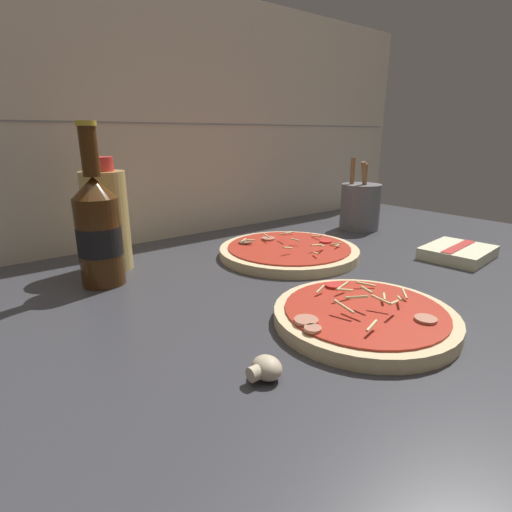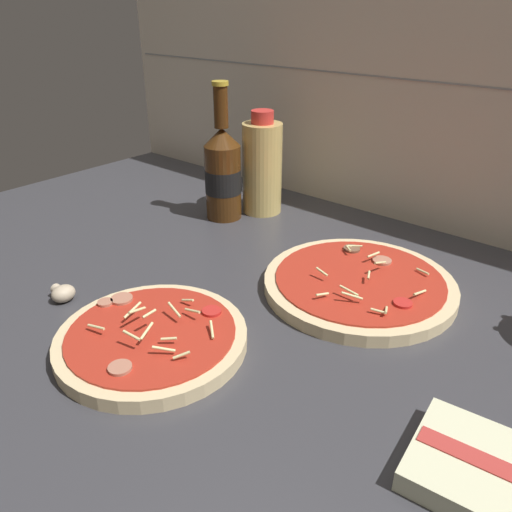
{
  "view_description": "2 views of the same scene",
  "coord_description": "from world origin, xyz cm",
  "px_view_note": "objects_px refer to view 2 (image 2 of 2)",
  "views": [
    {
      "loc": [
        -49.13,
        -44.76,
        27.69
      ],
      "look_at": [
        -7.49,
        7.91,
        7.05
      ],
      "focal_mm": 28.0,
      "sensor_mm": 36.0,
      "label": 1
    },
    {
      "loc": [
        38.22,
        -46.39,
        43.09
      ],
      "look_at": [
        -7.23,
        7.32,
        6.77
      ],
      "focal_mm": 35.0,
      "sensor_mm": 36.0,
      "label": 2
    }
  ],
  "objects_px": {
    "pizza_far": "(359,284)",
    "pizza_near": "(152,338)",
    "oil_bottle": "(262,167)",
    "dish_towel": "(490,475)",
    "beer_bottle": "(223,172)",
    "mushroom_left": "(63,293)"
  },
  "relations": [
    {
      "from": "pizza_far",
      "to": "mushroom_left",
      "type": "bearing_deg",
      "value": -135.96
    },
    {
      "from": "dish_towel",
      "to": "pizza_far",
      "type": "bearing_deg",
      "value": 139.56
    },
    {
      "from": "pizza_far",
      "to": "beer_bottle",
      "type": "distance_m",
      "value": 0.38
    },
    {
      "from": "dish_towel",
      "to": "pizza_near",
      "type": "bearing_deg",
      "value": -170.56
    },
    {
      "from": "pizza_near",
      "to": "pizza_far",
      "type": "distance_m",
      "value": 0.33
    },
    {
      "from": "pizza_near",
      "to": "dish_towel",
      "type": "height_order",
      "value": "pizza_near"
    },
    {
      "from": "oil_bottle",
      "to": "mushroom_left",
      "type": "height_order",
      "value": "oil_bottle"
    },
    {
      "from": "oil_bottle",
      "to": "dish_towel",
      "type": "height_order",
      "value": "oil_bottle"
    },
    {
      "from": "beer_bottle",
      "to": "dish_towel",
      "type": "bearing_deg",
      "value": -26.03
    },
    {
      "from": "pizza_far",
      "to": "beer_bottle",
      "type": "relative_size",
      "value": 1.09
    },
    {
      "from": "oil_bottle",
      "to": "beer_bottle",
      "type": "bearing_deg",
      "value": -117.24
    },
    {
      "from": "pizza_far",
      "to": "dish_towel",
      "type": "distance_m",
      "value": 0.36
    },
    {
      "from": "pizza_near",
      "to": "oil_bottle",
      "type": "relative_size",
      "value": 1.18
    },
    {
      "from": "pizza_far",
      "to": "oil_bottle",
      "type": "height_order",
      "value": "oil_bottle"
    },
    {
      "from": "beer_bottle",
      "to": "mushroom_left",
      "type": "height_order",
      "value": "beer_bottle"
    },
    {
      "from": "pizza_near",
      "to": "oil_bottle",
      "type": "height_order",
      "value": "oil_bottle"
    },
    {
      "from": "pizza_near",
      "to": "beer_bottle",
      "type": "relative_size",
      "value": 0.92
    },
    {
      "from": "beer_bottle",
      "to": "oil_bottle",
      "type": "height_order",
      "value": "beer_bottle"
    },
    {
      "from": "pizza_far",
      "to": "oil_bottle",
      "type": "bearing_deg",
      "value": 154.43
    },
    {
      "from": "dish_towel",
      "to": "beer_bottle",
      "type": "bearing_deg",
      "value": 153.97
    },
    {
      "from": "pizza_far",
      "to": "dish_towel",
      "type": "height_order",
      "value": "pizza_far"
    },
    {
      "from": "pizza_far",
      "to": "pizza_near",
      "type": "bearing_deg",
      "value": -114.46
    }
  ]
}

